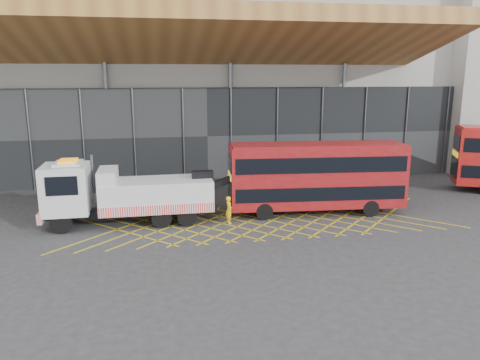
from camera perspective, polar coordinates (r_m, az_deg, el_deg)
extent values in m
plane|color=#2A2A2D|center=(29.16, -5.30, -5.49)|extent=(120.00, 120.00, 0.00)
cube|color=gold|center=(29.18, -14.78, -5.85)|extent=(7.16, 7.16, 0.01)
cube|color=gold|center=(29.18, -14.78, -5.85)|extent=(7.16, 7.16, 0.01)
cube|color=gold|center=(29.09, -11.63, -5.74)|extent=(7.16, 7.16, 0.01)
cube|color=gold|center=(29.09, -11.63, -5.74)|extent=(7.16, 7.16, 0.01)
cube|color=gold|center=(29.08, -8.46, -5.62)|extent=(7.16, 7.16, 0.01)
cube|color=gold|center=(29.08, -8.46, -5.62)|extent=(7.16, 7.16, 0.01)
cube|color=gold|center=(29.16, -5.30, -5.47)|extent=(7.16, 7.16, 0.01)
cube|color=gold|center=(29.16, -5.30, -5.47)|extent=(7.16, 7.16, 0.01)
cube|color=gold|center=(29.33, -2.18, -5.32)|extent=(7.16, 7.16, 0.01)
cube|color=gold|center=(29.33, -2.18, -5.32)|extent=(7.16, 7.16, 0.01)
cube|color=gold|center=(29.59, 0.90, -5.15)|extent=(7.16, 7.16, 0.01)
cube|color=gold|center=(29.59, 0.90, -5.15)|extent=(7.16, 7.16, 0.01)
cube|color=gold|center=(29.92, 3.92, -4.97)|extent=(7.16, 7.16, 0.01)
cube|color=gold|center=(29.92, 3.92, -4.97)|extent=(7.16, 7.16, 0.01)
cube|color=gold|center=(30.34, 6.86, -4.78)|extent=(7.16, 7.16, 0.01)
cube|color=gold|center=(30.34, 6.86, -4.78)|extent=(7.16, 7.16, 0.01)
cube|color=gold|center=(30.84, 9.72, -4.58)|extent=(7.16, 7.16, 0.01)
cube|color=gold|center=(30.84, 9.72, -4.58)|extent=(7.16, 7.16, 0.01)
cube|color=gold|center=(31.41, 12.47, -4.38)|extent=(7.16, 7.16, 0.01)
cube|color=gold|center=(31.41, 12.47, -4.38)|extent=(7.16, 7.16, 0.01)
cube|color=gold|center=(32.05, 15.12, -4.18)|extent=(7.16, 7.16, 0.01)
cube|color=gold|center=(32.05, 15.12, -4.18)|extent=(7.16, 7.16, 0.01)
cube|color=gold|center=(32.75, 17.66, -3.98)|extent=(7.16, 7.16, 0.01)
cube|color=gold|center=(32.75, 17.66, -3.98)|extent=(7.16, 7.16, 0.01)
cube|color=gray|center=(46.79, -5.16, 12.63)|extent=(55.00, 14.00, 18.00)
cube|color=black|center=(39.86, -4.05, 5.41)|extent=(55.00, 0.80, 8.00)
cube|color=brown|center=(35.74, -6.89, 16.54)|extent=(40.00, 11.93, 4.07)
cylinder|color=#595B60|center=(39.49, -15.73, 6.35)|extent=(0.36, 0.36, 10.00)
cylinder|color=#595B60|center=(39.81, -1.16, 6.88)|extent=(0.36, 0.36, 10.00)
cylinder|color=#595B60|center=(42.55, 12.35, 6.97)|extent=(0.36, 0.36, 10.00)
cube|color=black|center=(29.95, -13.02, -3.72)|extent=(10.56, 1.19, 0.39)
cube|color=silver|center=(29.96, -20.41, -1.01)|extent=(2.69, 2.80, 2.89)
cube|color=black|center=(30.12, -23.02, -0.18)|extent=(0.07, 2.44, 1.22)
cube|color=red|center=(30.59, -22.76, -3.74)|extent=(0.30, 2.89, 0.61)
cube|color=orange|center=(29.58, -20.24, 2.20)|extent=(1.01, 1.34, 0.13)
cube|color=silver|center=(29.64, -10.12, -1.64)|extent=(6.91, 2.83, 1.78)
cube|color=red|center=(28.44, -10.02, -3.65)|extent=(6.89, 0.12, 0.61)
cube|color=silver|center=(29.48, -15.84, 0.54)|extent=(1.13, 2.68, 0.78)
cube|color=black|center=(29.55, -4.60, 0.58)|extent=(1.34, 0.57, 0.56)
cube|color=black|center=(29.81, -2.45, -0.37)|extent=(2.43, 0.41, 1.20)
cylinder|color=black|center=(29.35, -20.93, -4.94)|extent=(1.23, 0.40, 1.22)
cylinder|color=black|center=(31.55, -20.22, -3.66)|extent=(1.23, 0.40, 1.22)
cylinder|color=black|center=(28.91, -6.46, -4.41)|extent=(1.23, 0.40, 1.22)
cylinder|color=black|center=(31.14, -6.79, -3.15)|extent=(1.23, 0.40, 1.22)
cylinder|color=#595B60|center=(30.69, -17.51, 0.69)|extent=(0.16, 0.16, 2.44)
cube|color=maroon|center=(31.32, 9.34, 0.57)|extent=(11.69, 3.54, 4.06)
cube|color=black|center=(31.53, 9.28, -1.12)|extent=(11.23, 3.56, 0.89)
cube|color=black|center=(31.14, 9.40, 2.24)|extent=(11.23, 3.56, 0.99)
cube|color=black|center=(30.54, -1.25, -1.31)|extent=(0.24, 2.35, 1.36)
cube|color=black|center=(30.14, -1.26, 2.06)|extent=(0.24, 2.35, 0.99)
cube|color=yellow|center=(30.31, -1.27, 0.51)|extent=(0.20, 1.87, 0.37)
cube|color=maroon|center=(30.95, 9.48, 4.30)|extent=(11.44, 3.30, 0.13)
cylinder|color=black|center=(29.95, 3.00, -3.86)|extent=(1.11, 0.40, 1.09)
cylinder|color=black|center=(32.20, 2.34, -2.65)|extent=(1.11, 0.40, 1.09)
cylinder|color=black|center=(31.77, 15.62, -3.35)|extent=(1.11, 0.40, 1.09)
cylinder|color=black|center=(33.90, 14.17, -2.25)|extent=(1.11, 0.40, 1.09)
cube|color=black|center=(41.27, 24.63, 1.46)|extent=(1.13, 2.35, 1.48)
cube|color=black|center=(40.96, 24.89, 4.20)|extent=(1.13, 2.35, 1.08)
cube|color=yellow|center=(41.09, 24.76, 2.94)|extent=(0.91, 1.88, 0.40)
cylinder|color=black|center=(43.22, 27.19, 0.00)|extent=(1.22, 0.81, 1.19)
imported|color=yellow|center=(29.19, -1.35, -3.65)|extent=(0.47, 0.66, 1.72)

